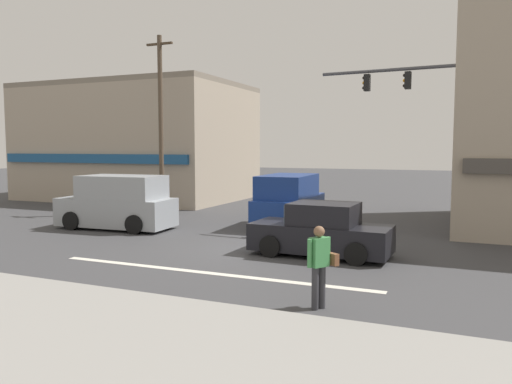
{
  "coord_description": "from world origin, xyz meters",
  "views": [
    {
      "loc": [
        6.06,
        -14.56,
        3.2
      ],
      "look_at": [
        -0.98,
        2.0,
        1.6
      ],
      "focal_mm": 35.0,
      "sensor_mm": 36.0,
      "label": 1
    }
  ],
  "objects": [
    {
      "name": "van_crossing_leftbound",
      "position": [
        -0.59,
        4.52,
        1.01
      ],
      "size": [
        2.18,
        4.67,
        2.11
      ],
      "color": "navy",
      "rests_on": "ground"
    },
    {
      "name": "ground_plane",
      "position": [
        0.0,
        0.0,
        0.0
      ],
      "size": [
        120.0,
        120.0,
        0.0
      ],
      "primitive_type": "plane",
      "color": "#3D3D3F"
    },
    {
      "name": "lane_marking_stripe",
      "position": [
        0.0,
        -3.5,
        0.0
      ],
      "size": [
        9.0,
        0.24,
        0.01
      ],
      "primitive_type": "cube",
      "color": "silver",
      "rests_on": "ground"
    },
    {
      "name": "sedan_parked_curbside",
      "position": [
        2.11,
        -0.33,
        0.71
      ],
      "size": [
        4.15,
        1.98,
        1.58
      ],
      "color": "black",
      "rests_on": "ground"
    },
    {
      "name": "building_left_block",
      "position": [
        -13.23,
        11.72,
        3.52
      ],
      "size": [
        13.15,
        8.78,
        7.05
      ],
      "color": "tan",
      "rests_on": "ground"
    },
    {
      "name": "sidewalk_curb",
      "position": [
        0.0,
        -8.5,
        0.08
      ],
      "size": [
        40.0,
        5.0,
        0.16
      ],
      "primitive_type": "cube",
      "color": "gray",
      "rests_on": "ground"
    },
    {
      "name": "utility_pole_near_left",
      "position": [
        -7.55,
        5.79,
        4.39
      ],
      "size": [
        1.4,
        0.22,
        8.49
      ],
      "color": "brown",
      "rests_on": "ground"
    },
    {
      "name": "pedestrian_foreground_with_bag",
      "position": [
        3.42,
        -5.13,
        0.95
      ],
      "size": [
        0.55,
        0.62,
        1.67
      ],
      "color": "#333338",
      "rests_on": "ground"
    },
    {
      "name": "van_approaching_near",
      "position": [
        -6.64,
        1.35,
        1.01
      ],
      "size": [
        4.71,
        2.26,
        2.11
      ],
      "color": "#999EA3",
      "rests_on": "ground"
    },
    {
      "name": "traffic_light_mast",
      "position": [
        4.72,
        3.77,
        4.18
      ],
      "size": [
        4.88,
        0.46,
        6.2
      ],
      "color": "#47474C",
      "rests_on": "ground"
    }
  ]
}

